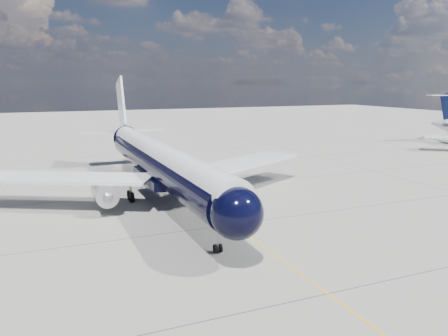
{
  "coord_description": "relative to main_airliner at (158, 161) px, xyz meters",
  "views": [
    {
      "loc": [
        -16.05,
        -26.09,
        13.19
      ],
      "look_at": [
        2.14,
        17.11,
        4.0
      ],
      "focal_mm": 35.0,
      "sensor_mm": 36.0,
      "label": 1
    }
  ],
  "objects": [
    {
      "name": "taxiway_centerline",
      "position": [
        4.0,
        2.94,
        -4.42
      ],
      "size": [
        0.16,
        160.0,
        0.01
      ],
      "primitive_type": "cube",
      "color": "#E2AD0B",
      "rests_on": "ground"
    },
    {
      "name": "ground",
      "position": [
        4.0,
        7.94,
        -4.43
      ],
      "size": [
        320.0,
        320.0,
        0.0
      ],
      "primitive_type": "plane",
      "color": "gray",
      "rests_on": "ground"
    },
    {
      "name": "main_airliner",
      "position": [
        0.0,
        0.0,
        0.0
      ],
      "size": [
        40.58,
        49.26,
        14.26
      ],
      "rotation": [
        0.0,
        0.0,
        0.01
      ],
      "color": "black",
      "rests_on": "ground"
    }
  ]
}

